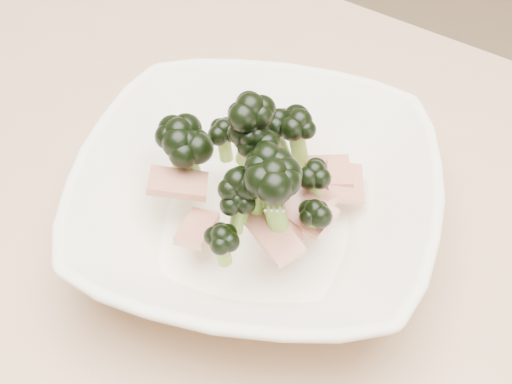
# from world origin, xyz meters

# --- Properties ---
(dining_table) EXTENTS (1.20, 0.80, 0.75)m
(dining_table) POSITION_xyz_m (0.00, 0.00, 0.65)
(dining_table) COLOR tan
(dining_table) RESTS_ON ground
(broccoli_dish) EXTENTS (0.40, 0.40, 0.14)m
(broccoli_dish) POSITION_xyz_m (-0.03, 0.03, 0.79)
(broccoli_dish) COLOR white
(broccoli_dish) RESTS_ON dining_table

